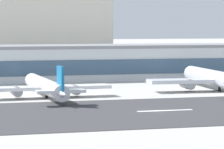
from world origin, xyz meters
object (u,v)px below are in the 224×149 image
(terminal_building, at_px, (94,62))
(airliner_blue_tail_gate_1, at_px, (46,87))
(airliner_black_tail_gate_2, at_px, (219,79))
(distant_hotel_block, at_px, (1,14))

(terminal_building, height_order, airliner_blue_tail_gate_1, terminal_building)
(airliner_black_tail_gate_2, bearing_deg, distant_hotel_block, 16.91)
(airliner_blue_tail_gate_1, bearing_deg, airliner_black_tail_gate_2, -88.00)
(airliner_black_tail_gate_2, bearing_deg, terminal_building, 30.48)
(terminal_building, relative_size, distant_hotel_block, 1.36)
(distant_hotel_block, xyz_separation_m, airliner_blue_tail_gate_1, (-3.24, -179.92, -21.09))
(distant_hotel_block, distance_m, airliner_blue_tail_gate_1, 181.18)
(terminal_building, height_order, airliner_black_tail_gate_2, terminal_building)
(airliner_blue_tail_gate_1, relative_size, airliner_black_tail_gate_2, 0.86)
(terminal_building, xyz_separation_m, distant_hotel_block, (-20.22, 129.86, 18.18))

